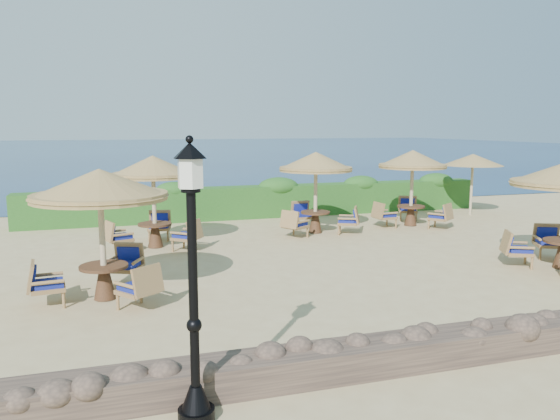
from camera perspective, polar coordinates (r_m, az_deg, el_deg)
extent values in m
plane|color=tan|center=(14.47, 6.31, -5.20)|extent=(120.00, 120.00, 0.00)
plane|color=#0C224D|center=(83.13, -13.33, 6.16)|extent=(160.00, 160.00, 0.00)
cube|color=#1D4C18|center=(21.04, -1.47, 0.91)|extent=(18.00, 0.90, 1.20)
cube|color=brown|center=(9.32, 22.02, -12.40)|extent=(15.00, 0.65, 0.44)
cylinder|color=black|center=(7.01, -8.73, -20.40)|extent=(0.44, 0.44, 0.16)
cone|color=black|center=(6.90, -8.78, -18.81)|extent=(0.36, 0.36, 0.30)
cylinder|color=black|center=(6.42, -9.04, -8.87)|extent=(0.11, 0.11, 2.40)
cylinder|color=silver|center=(6.15, -9.36, 3.94)|extent=(0.30, 0.30, 0.36)
cone|color=black|center=(6.13, -9.42, 6.18)|extent=(0.40, 0.40, 0.18)
cylinder|color=#C2B089|center=(22.64, 19.38, 2.25)|extent=(0.10, 0.10, 2.20)
cone|color=olive|center=(22.55, 19.52, 4.98)|extent=(2.30, 2.30, 0.45)
cylinder|color=#C2B089|center=(11.50, -18.07, -3.12)|extent=(0.12, 0.12, 2.40)
cone|color=olive|center=(11.32, -18.35, 2.74)|extent=(2.69, 2.69, 0.55)
cylinder|color=olive|center=(11.35, -18.28, 1.33)|extent=(2.64, 2.64, 0.14)
cylinder|color=#4E301C|center=(11.61, -17.95, -5.63)|extent=(0.96, 0.96, 0.06)
cone|color=#4E301C|center=(11.70, -17.86, -7.29)|extent=(0.44, 0.44, 0.64)
cylinder|color=#C2B089|center=(16.04, -13.01, 0.38)|extent=(0.12, 0.12, 2.40)
cone|color=olive|center=(15.92, -13.16, 4.58)|extent=(2.37, 2.37, 0.55)
cylinder|color=olive|center=(15.94, -13.12, 3.58)|extent=(2.32, 2.32, 0.14)
cylinder|color=#4E301C|center=(16.13, -12.95, -1.45)|extent=(0.96, 0.96, 0.06)
cone|color=#4E301C|center=(16.19, -12.90, -2.67)|extent=(0.44, 0.44, 0.64)
cylinder|color=#C2B089|center=(17.81, 3.73, 1.41)|extent=(0.12, 0.12, 2.40)
cone|color=olive|center=(17.70, 3.77, 5.20)|extent=(2.40, 2.40, 0.55)
cylinder|color=olive|center=(17.72, 3.76, 4.29)|extent=(2.35, 2.35, 0.14)
cylinder|color=#4E301C|center=(17.89, 3.72, -0.25)|extent=(0.96, 0.96, 0.06)
cone|color=#4E301C|center=(17.95, 3.70, -1.35)|extent=(0.44, 0.44, 0.64)
cylinder|color=#C2B089|center=(19.63, 13.58, 1.86)|extent=(0.12, 0.12, 2.40)
cone|color=olive|center=(19.53, 13.70, 5.30)|extent=(2.36, 2.36, 0.55)
cylinder|color=olive|center=(19.55, 13.67, 4.48)|extent=(2.31, 2.31, 0.14)
cylinder|color=#4E301C|center=(19.70, 13.53, 0.36)|extent=(0.96, 0.96, 0.06)
cone|color=#4E301C|center=(19.75, 13.49, -0.64)|extent=(0.44, 0.44, 0.64)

